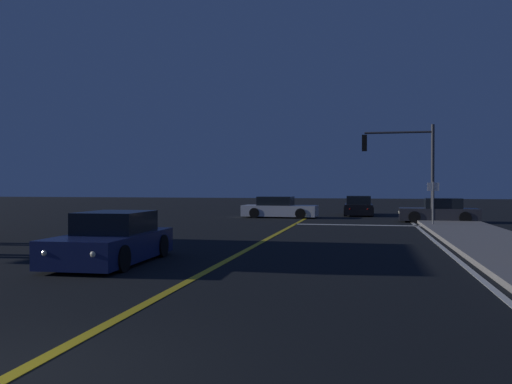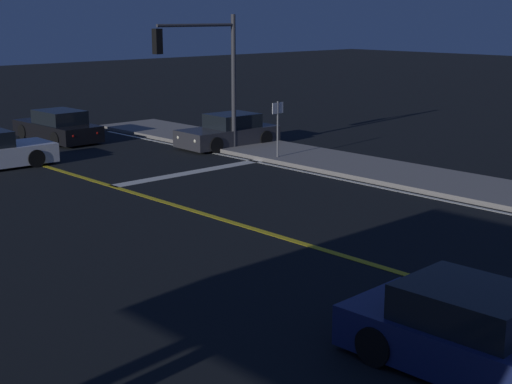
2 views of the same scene
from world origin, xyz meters
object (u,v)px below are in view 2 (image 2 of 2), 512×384
car_far_approaching_black (58,127)px  traffic_signal_near_right (205,62)px  car_mid_block_charcoal (229,132)px  street_sign_corner (278,121)px  car_following_oncoming_navy (479,338)px

car_far_approaching_black → traffic_signal_near_right: bearing=-70.3°
traffic_signal_near_right → car_mid_block_charcoal: bearing=-155.8°
car_far_approaching_black → street_sign_corner: (3.74, -9.73, 0.92)m
car_mid_block_charcoal → traffic_signal_near_right: 3.63m
car_far_approaching_black → car_mid_block_charcoal: bearing=-54.6°
car_mid_block_charcoal → car_following_oncoming_navy: same height
car_far_approaching_black → traffic_signal_near_right: 7.99m
car_mid_block_charcoal → car_far_approaching_black: bearing=39.1°
car_following_oncoming_navy → traffic_signal_near_right: bearing=-118.8°
car_mid_block_charcoal → street_sign_corner: (-0.76, -3.65, 0.93)m
car_far_approaching_black → traffic_signal_near_right: traffic_signal_near_right is taller
car_following_oncoming_navy → traffic_signal_near_right: 19.34m
car_far_approaching_black → car_following_oncoming_navy: (-6.00, -23.98, -0.00)m
car_mid_block_charcoal → traffic_signal_near_right: (-1.88, -0.85, 2.99)m
traffic_signal_near_right → street_sign_corner: traffic_signal_near_right is taller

